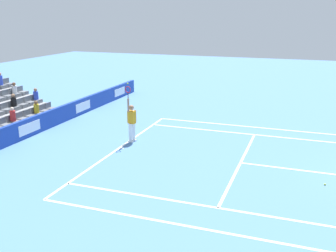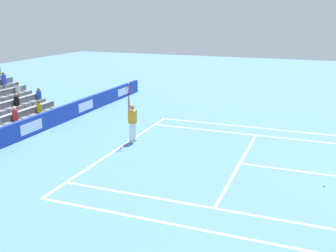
{
  "view_description": "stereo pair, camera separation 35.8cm",
  "coord_description": "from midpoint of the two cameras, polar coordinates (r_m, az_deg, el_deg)",
  "views": [
    {
      "loc": [
        15.11,
        -4.11,
        5.87
      ],
      "look_at": [
        -0.53,
        -9.74,
        1.1
      ],
      "focal_mm": 42.05,
      "sensor_mm": 36.0,
      "label": 1
    },
    {
      "loc": [
        14.99,
        -3.77,
        5.87
      ],
      "look_at": [
        -0.53,
        -9.74,
        1.1
      ],
      "focal_mm": 42.05,
      "sensor_mm": 36.0,
      "label": 2
    }
  ],
  "objects": [
    {
      "name": "line_service",
      "position": [
        16.34,
        11.01,
        -5.34
      ],
      "size": [
        8.23,
        0.1,
        0.01
      ],
      "primitive_type": "cube",
      "color": "white",
      "rests_on": "ground"
    },
    {
      "name": "tennis_player",
      "position": [
        18.54,
        -4.65,
        0.7
      ],
      "size": [
        0.51,
        0.41,
        2.85
      ],
      "color": "white",
      "rests_on": "ground"
    },
    {
      "name": "line_baseline",
      "position": [
        18.0,
        -6.45,
        -3.11
      ],
      "size": [
        10.97,
        0.1,
        0.01
      ],
      "primitive_type": "cube",
      "color": "white",
      "rests_on": "ground"
    },
    {
      "name": "line_singles_sideline_left",
      "position": [
        12.57,
        9.62,
        -12.05
      ],
      "size": [
        0.1,
        11.89,
        0.01
      ],
      "primitive_type": "cube",
      "color": "white",
      "rests_on": "ground"
    },
    {
      "name": "line_centre_mark",
      "position": [
        17.96,
        -6.16,
        -3.15
      ],
      "size": [
        0.1,
        0.2,
        0.01
      ],
      "primitive_type": "cube",
      "color": "white",
      "rests_on": "ground"
    },
    {
      "name": "line_doubles_sideline_left",
      "position": [
        11.4,
        8.16,
        -15.13
      ],
      "size": [
        0.1,
        11.89,
        0.01
      ],
      "primitive_type": "cube",
      "color": "white",
      "rests_on": "ground"
    },
    {
      "name": "sponsor_barrier",
      "position": [
        20.57,
        -18.93,
        -0.11
      ],
      "size": [
        24.59,
        0.22,
        0.93
      ],
      "color": "#193899",
      "rests_on": "ground"
    },
    {
      "name": "line_singles_sideline_right",
      "position": [
        20.14,
        14.4,
        -1.44
      ],
      "size": [
        0.1,
        11.89,
        0.01
      ],
      "primitive_type": "cube",
      "color": "white",
      "rests_on": "ground"
    },
    {
      "name": "line_centre_service",
      "position": [
        16.17,
        22.29,
        -6.52
      ],
      "size": [
        0.1,
        6.4,
        0.01
      ],
      "primitive_type": "cube",
      "color": "white",
      "rests_on": "ground"
    },
    {
      "name": "line_doubles_sideline_right",
      "position": [
        21.45,
        14.85,
        -0.41
      ],
      "size": [
        0.1,
        11.89,
        0.01
      ],
      "primitive_type": "cube",
      "color": "white",
      "rests_on": "ground"
    },
    {
      "name": "loose_tennis_ball",
      "position": [
        15.09,
        22.31,
        -8.01
      ],
      "size": [
        0.07,
        0.07,
        0.07
      ],
      "primitive_type": "sphere",
      "color": "#D1E533",
      "rests_on": "ground"
    }
  ]
}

